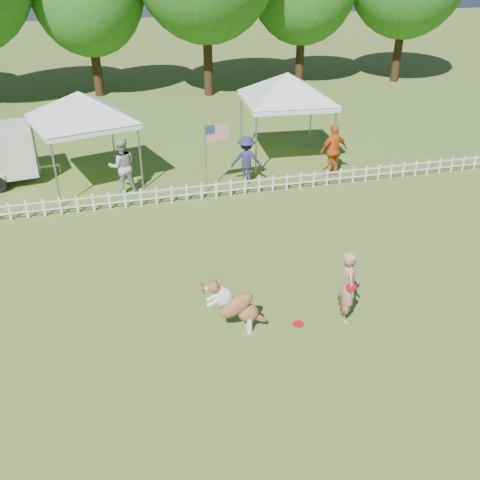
{
  "coord_description": "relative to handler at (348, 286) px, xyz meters",
  "views": [
    {
      "loc": [
        -3.24,
        -9.09,
        7.42
      ],
      "look_at": [
        -0.27,
        2.0,
        1.1
      ],
      "focal_mm": 40.0,
      "sensor_mm": 36.0,
      "label": 1
    }
  ],
  "objects": [
    {
      "name": "ground",
      "position": [
        -1.6,
        0.26,
        -0.87
      ],
      "size": [
        120.0,
        120.0,
        0.0
      ],
      "primitive_type": "plane",
      "color": "#4D6D22",
      "rests_on": "ground"
    },
    {
      "name": "picket_fence",
      "position": [
        -1.6,
        7.26,
        -0.57
      ],
      "size": [
        22.0,
        0.08,
        0.6
      ],
      "primitive_type": null,
      "color": "white",
      "rests_on": "ground"
    },
    {
      "name": "handler",
      "position": [
        0.0,
        0.0,
        0.0
      ],
      "size": [
        0.58,
        0.73,
        1.75
      ],
      "primitive_type": "imported",
      "rotation": [
        0.0,
        0.0,
        1.3
      ],
      "color": "tan",
      "rests_on": "ground"
    },
    {
      "name": "dog",
      "position": [
        -2.48,
        0.25,
        -0.22
      ],
      "size": [
        1.32,
        0.64,
        1.3
      ],
      "primitive_type": null,
      "rotation": [
        0.0,
        0.0,
        -0.18
      ],
      "color": "brown",
      "rests_on": "ground"
    },
    {
      "name": "frisbee_on_turf",
      "position": [
        -1.1,
        0.06,
        -0.86
      ],
      "size": [
        0.27,
        0.27,
        0.02
      ],
      "primitive_type": "cylinder",
      "rotation": [
        0.0,
        0.0,
        -0.04
      ],
      "color": "red",
      "rests_on": "ground"
    },
    {
      "name": "canopy_tent_left",
      "position": [
        -5.39,
        9.65,
        0.72
      ],
      "size": [
        3.81,
        3.81,
        3.19
      ],
      "primitive_type": null,
      "rotation": [
        0.0,
        0.0,
        0.28
      ],
      "color": "white",
      "rests_on": "ground"
    },
    {
      "name": "canopy_tent_right",
      "position": [
        2.09,
        10.2,
        0.77
      ],
      "size": [
        3.44,
        3.44,
        3.29
      ],
      "primitive_type": null,
      "rotation": [
        0.0,
        0.0,
        -0.08
      ],
      "color": "white",
      "rests_on": "ground"
    },
    {
      "name": "flag_pole",
      "position": [
        -1.55,
        7.83,
        0.31
      ],
      "size": [
        0.91,
        0.25,
        2.36
      ],
      "primitive_type": null,
      "rotation": [
        0.0,
        0.0,
        0.18
      ],
      "color": "gray",
      "rests_on": "ground"
    },
    {
      "name": "spectator_a",
      "position": [
        -4.28,
        8.54,
        0.08
      ],
      "size": [
        0.97,
        0.78,
        1.91
      ],
      "primitive_type": "imported",
      "rotation": [
        0.0,
        0.0,
        3.21
      ],
      "color": "#A9ABAF",
      "rests_on": "ground"
    },
    {
      "name": "spectator_b",
      "position": [
        -0.01,
        8.29,
        -0.03
      ],
      "size": [
        1.23,
        0.9,
        1.7
      ],
      "primitive_type": "imported",
      "rotation": [
        0.0,
        0.0,
        2.87
      ],
      "color": "#26254F",
      "rests_on": "ground"
    },
    {
      "name": "spectator_c",
      "position": [
        3.21,
        8.13,
        0.08
      ],
      "size": [
        1.19,
        0.66,
        1.91
      ],
      "primitive_type": "imported",
      "rotation": [
        0.0,
        0.0,
        3.32
      ],
      "color": "#D95A19",
      "rests_on": "ground"
    },
    {
      "name": "tree_center_left",
      "position": [
        -4.6,
        22.76,
        4.03
      ],
      "size": [
        6.0,
        6.0,
        9.8
      ],
      "primitive_type": null,
      "color": "#255C1A",
      "rests_on": "ground"
    }
  ]
}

